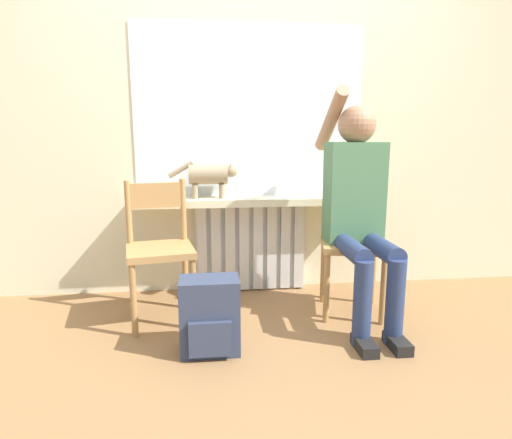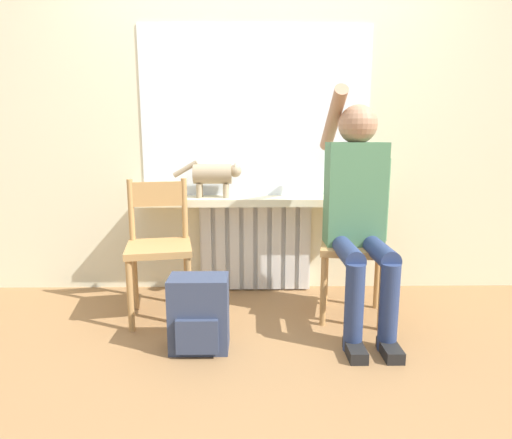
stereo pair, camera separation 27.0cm
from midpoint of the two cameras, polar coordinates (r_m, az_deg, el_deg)
ground_plane at (r=2.15m, az=-1.20°, el=-19.85°), size 12.00×12.00×0.00m
wall_with_window at (r=3.09m, az=-3.54°, el=15.53°), size 7.00×0.06×2.70m
radiator at (r=3.10m, az=-3.24°, el=-3.67°), size 0.80×0.08×0.64m
windowsill at (r=2.95m, az=-3.22°, el=2.46°), size 1.65×0.25×0.05m
window_glass at (r=3.05m, az=-3.48°, el=14.07°), size 1.58×0.01×1.15m
chair_left at (r=2.65m, az=-15.64°, el=-3.68°), size 0.44×0.44×0.85m
chair_right at (r=2.73m, az=9.95°, el=-3.03°), size 0.45×0.45×0.85m
person at (r=2.57m, az=10.68°, el=2.29°), size 0.36×1.00×1.39m
cat at (r=2.93m, az=-8.82°, el=5.85°), size 0.47×0.14×0.26m
backpack at (r=2.28m, az=-9.65°, el=-12.68°), size 0.30×0.22×0.40m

